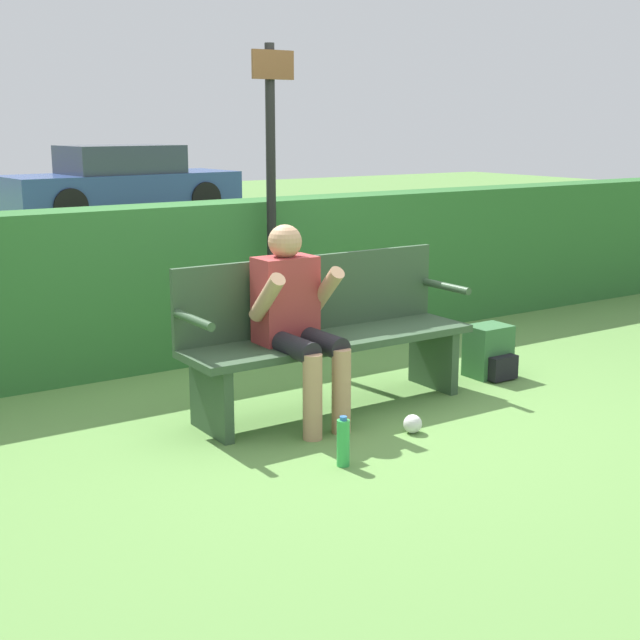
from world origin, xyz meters
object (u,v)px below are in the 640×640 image
Objects in this scene: park_bench at (325,332)px; water_bottle at (343,442)px; parked_car at (121,183)px; signpost at (272,190)px; backpack at (489,352)px; person_seated at (296,315)px.

park_bench reaches higher than water_bottle.
parked_car is (3.33, 11.87, 0.16)m from park_bench.
water_bottle is at bearing -118.50° from park_bench.
water_bottle is 0.12× the size of signpost.
water_bottle is (-1.82, -0.80, -0.04)m from backpack.
signpost is at bearing 64.74° from person_seated.
person_seated is 3.20× the size of backpack.
park_bench is 1.44m from signpost.
parked_car is (2.00, 11.96, 0.46)m from backpack.
park_bench is 1.63× the size of person_seated.
person_seated is at bearing -111.21° from parked_car.
park_bench is 0.37m from person_seated.
water_bottle is 2.48m from signpost.
park_bench is 0.83× the size of signpost.
signpost reaches higher than parked_car.
park_bench is at bearing 25.21° from person_seated.
person_seated is at bearing -178.09° from backpack.
backpack is at bearing -3.67° from park_bench.
person_seated is at bearing 76.09° from water_bottle.
park_bench is 5.21× the size of backpack.
signpost is (0.80, 2.05, 1.14)m from water_bottle.
park_bench is 12.33m from parked_car.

